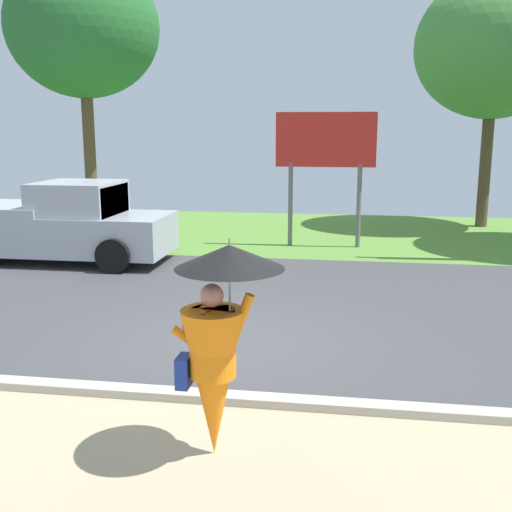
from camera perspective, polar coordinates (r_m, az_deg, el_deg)
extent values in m
cube|color=#424244|center=(11.08, -0.39, -4.75)|extent=(40.00, 8.00, 0.10)
cube|color=#5C8E37|center=(18.83, 3.52, 2.13)|extent=(40.00, 8.00, 0.10)
cube|color=#B2AD9E|center=(7.36, -5.52, -12.76)|extent=(40.00, 0.24, 0.10)
cone|color=orange|center=(5.98, -3.98, -11.67)|extent=(0.60, 0.60, 1.45)
cylinder|color=orange|center=(5.83, -4.04, -8.06)|extent=(0.44, 0.44, 0.65)
sphere|color=tan|center=(5.69, -4.10, -3.66)|extent=(0.22, 0.22, 0.22)
cylinder|color=orange|center=(5.69, -1.31, -5.63)|extent=(0.24, 0.09, 0.45)
cylinder|color=orange|center=(5.90, -6.48, -7.54)|extent=(0.29, 0.08, 0.24)
cylinder|color=gray|center=(5.65, -2.45, -3.39)|extent=(0.02, 0.02, 0.75)
cone|color=black|center=(5.57, -2.48, -0.06)|extent=(1.01, 1.01, 0.22)
cylinder|color=gray|center=(5.55, -2.49, 1.15)|extent=(0.02, 0.02, 0.10)
cube|color=#B7B7BC|center=(5.91, -6.80, -6.53)|extent=(0.02, 0.11, 0.16)
cube|color=navy|center=(5.95, -6.69, -10.55)|extent=(0.12, 0.24, 0.30)
cube|color=#ADB2BA|center=(15.25, -17.66, 2.09)|extent=(5.20, 2.00, 0.90)
cube|color=#ADB2BA|center=(14.93, -16.11, 4.90)|extent=(1.80, 1.84, 0.90)
cube|color=#2D3842|center=(14.59, -13.07, 4.90)|extent=(0.10, 1.70, 0.77)
cube|color=#ADB2BA|center=(15.79, -22.02, 4.12)|extent=(2.40, 2.00, 0.20)
cylinder|color=black|center=(15.55, -10.34, 1.51)|extent=(0.76, 0.28, 0.76)
cylinder|color=black|center=(13.71, -13.05, 0.03)|extent=(0.76, 0.28, 0.76)
cylinder|color=black|center=(16.97, -21.26, 1.75)|extent=(0.76, 0.28, 0.76)
cylinder|color=slate|center=(16.47, 3.20, 4.79)|extent=(0.12, 0.12, 2.20)
cylinder|color=slate|center=(16.40, 9.49, 4.61)|extent=(0.12, 0.12, 2.20)
cube|color=red|center=(16.29, 6.48, 10.65)|extent=(2.60, 0.10, 1.40)
cylinder|color=brown|center=(19.93, -15.12, 9.06)|extent=(0.36, 0.36, 4.59)
ellipsoid|color=#286B2D|center=(20.13, -15.73, 19.71)|extent=(4.51, 4.51, 4.10)
cylinder|color=brown|center=(20.88, 20.47, 8.04)|extent=(0.36, 0.36, 4.01)
ellipsoid|color=#478C3D|center=(20.99, 21.20, 17.66)|extent=(4.77, 4.77, 4.34)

